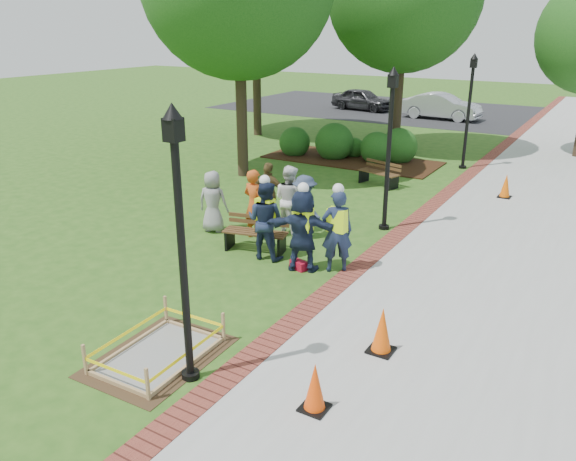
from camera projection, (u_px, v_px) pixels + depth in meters
The scene contains 30 objects.
ground at pixel (238, 287), 11.84m from camera, with size 100.00×100.00×0.00m, color #285116.
sidewalk at pixel (558, 203), 17.44m from camera, with size 6.00×60.00×0.02m, color #9E9E99.
brick_edging at pixel (454, 188), 19.02m from camera, with size 0.50×60.00×0.03m, color maroon.
mulch_bed at pixel (351, 160), 22.93m from camera, with size 7.00×3.00×0.05m, color #381E0F.
parking_lot at pixel (504, 117), 33.53m from camera, with size 36.00×12.00×0.01m, color black.
wet_concrete_pad at pixel (158, 345), 9.28m from camera, with size 1.77×2.35×0.55m.
bench_near at pixel (255, 240), 13.68m from camera, with size 1.64×0.86×0.85m.
bench_far at pixel (379, 178), 19.25m from camera, with size 1.57×0.90×0.81m.
cone_front at pixel (315, 388), 7.95m from camera, with size 0.39×0.39×0.77m.
cone_back at pixel (382, 331), 9.37m from camera, with size 0.43×0.43×0.84m.
cone_far at pixel (506, 186), 17.84m from camera, with size 0.40×0.40×0.78m.
toolbox at pixel (299, 265), 12.70m from camera, with size 0.40×0.22×0.20m, color #A70C24.
lamp_near at pixel (180, 229), 7.97m from camera, with size 0.28×0.28×4.26m.
lamp_mid at pixel (389, 138), 14.39m from camera, with size 0.28×0.28×4.26m.
lamp_far at pixel (469, 103), 20.82m from camera, with size 0.28×0.28×4.26m.
shrub_a at pixel (295, 155), 23.84m from camera, with size 1.30×1.30×1.30m, color #144614.
shrub_b at pixel (334, 158), 23.27m from camera, with size 1.58×1.58×1.58m, color #144614.
shrub_c at pixel (376, 162), 22.61m from camera, with size 1.33×1.33×1.33m, color #144614.
shrub_d at pixel (398, 162), 22.69m from camera, with size 1.47×1.47×1.47m, color #144614.
shrub_e at pixel (353, 157), 23.55m from camera, with size 0.87×0.87×0.87m, color #144614.
casual_person_a at pixel (213, 202), 14.81m from camera, with size 0.60×0.46×1.64m.
casual_person_b at pixel (254, 205), 14.28m from camera, with size 0.64×0.47×1.82m.
casual_person_c at pixel (290, 199), 14.73m from camera, with size 0.65×0.49×1.81m.
casual_person_d at pixel (269, 194), 15.29m from camera, with size 0.60×0.42×1.74m.
casual_person_e at pixel (305, 207), 14.31m from camera, with size 0.61×0.48×1.67m.
hivis_worker_a at pixel (303, 228), 12.37m from camera, with size 0.69×0.55×2.04m.
hivis_worker_b at pixel (337, 229), 12.31m from camera, with size 0.72×0.66×2.03m.
hivis_worker_c at pixel (265, 218), 13.03m from camera, with size 0.63×0.43×2.02m.
parked_car_a at pixel (362, 110), 36.41m from camera, with size 4.59×2.00×1.50m, color #28272A.
parked_car_b at pixel (440, 119), 32.95m from camera, with size 4.94×2.15×1.61m, color #B8B7BD.
Camera 1 is at (6.43, -8.61, 5.22)m, focal length 35.00 mm.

